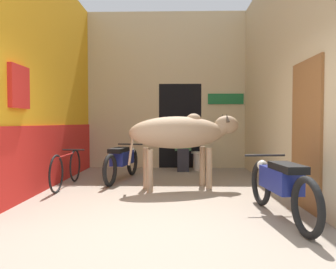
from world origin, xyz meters
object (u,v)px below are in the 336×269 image
object	(u,v)px
shopkeeper_seated	(183,145)
plastic_stool	(198,160)
motorcycle_near	(280,184)
bicycle	(67,169)
motorcycle_far	(122,160)
cow	(182,133)

from	to	relation	value
shopkeeper_seated	plastic_stool	bearing A→B (deg)	24.93
motorcycle_near	bicycle	size ratio (longest dim) A/B	1.15
motorcycle_far	bicycle	world-z (taller)	motorcycle_far
bicycle	plastic_stool	distance (m)	3.51
motorcycle_far	motorcycle_near	bearing A→B (deg)	-47.82
motorcycle_far	plastic_stool	world-z (taller)	motorcycle_far
motorcycle_near	bicycle	bearing A→B (deg)	149.72
motorcycle_far	shopkeeper_seated	world-z (taller)	shopkeeper_seated
cow	motorcycle_far	world-z (taller)	cow
plastic_stool	motorcycle_far	bearing A→B (deg)	-137.71
cow	shopkeeper_seated	xyz separation A→B (m)	(0.06, 2.19, -0.37)
motorcycle_near	shopkeeper_seated	size ratio (longest dim) A/B	1.65
plastic_stool	bicycle	bearing A→B (deg)	-139.25
motorcycle_near	bicycle	distance (m)	3.94
cow	motorcycle_far	size ratio (longest dim) A/B	1.07
motorcycle_near	plastic_stool	bearing A→B (deg)	99.92
motorcycle_far	plastic_stool	xyz separation A→B (m)	(1.71, 1.56, -0.18)
motorcycle_far	plastic_stool	bearing A→B (deg)	42.29
cow	plastic_stool	distance (m)	2.54
motorcycle_far	bicycle	size ratio (longest dim) A/B	1.14
cow	plastic_stool	world-z (taller)	cow
cow	bicycle	distance (m)	2.30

